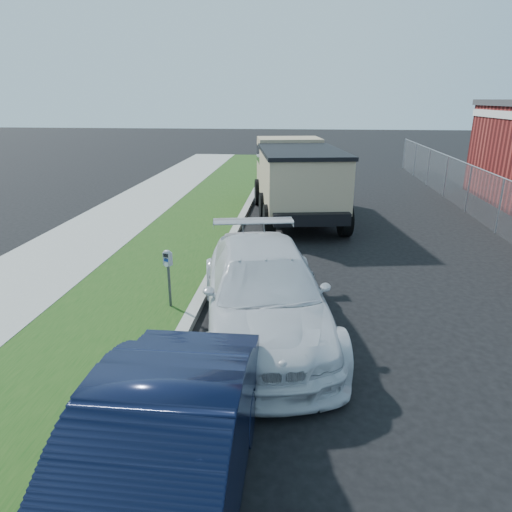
# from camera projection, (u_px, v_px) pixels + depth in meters

# --- Properties ---
(ground) EXTENTS (120.00, 120.00, 0.00)m
(ground) POSITION_uv_depth(u_px,v_px,m) (321.00, 322.00, 9.11)
(ground) COLOR black
(ground) RESTS_ON ground
(streetside) EXTENTS (6.12, 50.00, 0.15)m
(streetside) POSITION_uv_depth(u_px,v_px,m) (95.00, 273.00, 11.48)
(streetside) COLOR gray
(streetside) RESTS_ON ground
(chainlink_fence) EXTENTS (0.06, 30.06, 30.00)m
(chainlink_fence) POSITION_uv_depth(u_px,v_px,m) (502.00, 195.00, 14.72)
(chainlink_fence) COLOR slate
(chainlink_fence) RESTS_ON ground
(parking_meter) EXTENTS (0.20, 0.16, 1.24)m
(parking_meter) POSITION_uv_depth(u_px,v_px,m) (168.00, 266.00, 9.22)
(parking_meter) COLOR #3F4247
(parking_meter) RESTS_ON ground
(white_wagon) EXTENTS (3.20, 5.83, 1.60)m
(white_wagon) POSITION_uv_depth(u_px,v_px,m) (265.00, 291.00, 8.58)
(white_wagon) COLOR silver
(white_wagon) RESTS_ON ground
(navy_sedan) EXTENTS (1.64, 4.67, 1.54)m
(navy_sedan) POSITION_uv_depth(u_px,v_px,m) (155.00, 475.00, 4.42)
(navy_sedan) COLOR black
(navy_sedan) RESTS_ON ground
(dump_truck) EXTENTS (3.67, 7.23, 2.71)m
(dump_truck) POSITION_uv_depth(u_px,v_px,m) (296.00, 175.00, 16.86)
(dump_truck) COLOR black
(dump_truck) RESTS_ON ground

